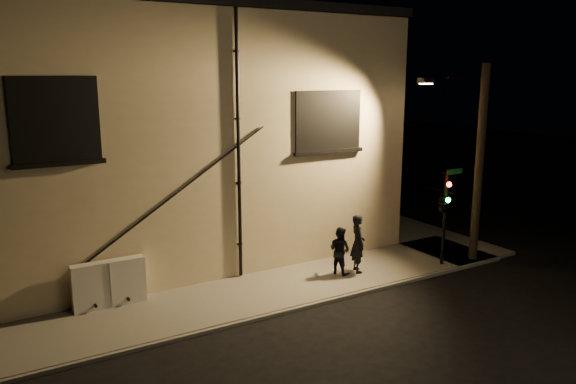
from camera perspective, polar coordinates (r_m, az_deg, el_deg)
ground at (r=17.01m, az=5.20°, el=-10.77°), size 90.00×90.00×0.00m
sidewalk at (r=21.05m, az=0.86°, el=-6.00°), size 21.00×16.00×0.12m
building at (r=22.62m, az=-14.60°, el=6.16°), size 16.20×12.23×8.80m
utility_cabinet at (r=16.72m, az=-17.71°, el=-8.85°), size 2.02×0.34×1.33m
pedestrian_a at (r=18.63m, az=7.11°, el=-5.20°), size 0.67×0.82×1.94m
pedestrian_b at (r=18.45m, az=5.28°, el=-5.93°), size 0.81×0.91×1.56m
traffic_signal at (r=19.40m, az=15.54°, el=-1.07°), size 1.14×1.90×3.29m
streetlamp_pole at (r=20.24m, az=18.54°, el=3.18°), size 2.02×1.38×6.89m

